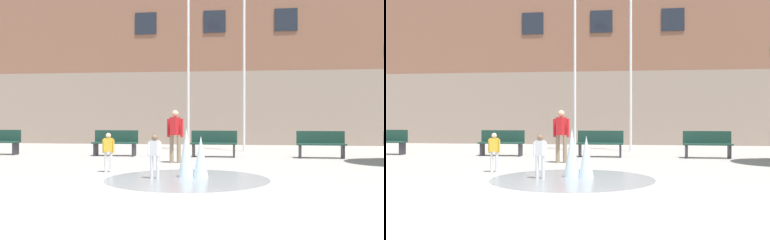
# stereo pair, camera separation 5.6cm
# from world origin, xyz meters

# --- Properties ---
(ground_plane) EXTENTS (100.00, 100.00, 0.00)m
(ground_plane) POSITION_xyz_m (0.00, 0.00, 0.00)
(ground_plane) COLOR gray
(library_building) EXTENTS (36.00, 6.05, 8.16)m
(library_building) POSITION_xyz_m (0.00, 19.07, 4.08)
(library_building) COLOR gray
(library_building) RESTS_ON ground
(splash_fountain) EXTENTS (3.66, 3.66, 1.13)m
(splash_fountain) POSITION_xyz_m (0.42, 3.78, 0.38)
(splash_fountain) COLOR gray
(splash_fountain) RESTS_ON ground
(park_bench_far_left) EXTENTS (1.60, 0.44, 0.91)m
(park_bench_far_left) POSITION_xyz_m (-7.47, 9.25, 0.48)
(park_bench_far_left) COLOR #28282D
(park_bench_far_left) RESTS_ON ground
(park_bench_left_of_flagpoles) EXTENTS (1.60, 0.44, 0.91)m
(park_bench_left_of_flagpoles) POSITION_xyz_m (-3.02, 9.24, 0.48)
(park_bench_left_of_flagpoles) COLOR #28282D
(park_bench_left_of_flagpoles) RESTS_ON ground
(park_bench_under_left_flagpole) EXTENTS (1.60, 0.44, 0.91)m
(park_bench_under_left_flagpole) POSITION_xyz_m (0.51, 9.24, 0.48)
(park_bench_under_left_flagpole) COLOR #28282D
(park_bench_under_left_flagpole) RESTS_ON ground
(park_bench_center) EXTENTS (1.60, 0.44, 0.91)m
(park_bench_center) POSITION_xyz_m (4.12, 9.24, 0.48)
(park_bench_center) COLOR #28282D
(park_bench_center) RESTS_ON ground
(child_running) EXTENTS (0.31, 0.20, 0.99)m
(child_running) POSITION_xyz_m (-0.37, 3.56, 0.58)
(child_running) COLOR silver
(child_running) RESTS_ON ground
(adult_near_bench) EXTENTS (0.50, 0.39, 1.59)m
(adult_near_bench) POSITION_xyz_m (-0.49, 7.07, 0.93)
(adult_near_bench) COLOR #89755B
(adult_near_bench) RESTS_ON ground
(child_in_fountain) EXTENTS (0.31, 0.13, 0.99)m
(child_in_fountain) POSITION_xyz_m (-1.77, 4.57, 0.58)
(child_in_fountain) COLOR silver
(child_in_fountain) RESTS_ON ground
(flagpole_left) EXTENTS (0.80, 0.10, 7.33)m
(flagpole_left) POSITION_xyz_m (-0.73, 12.00, 3.91)
(flagpole_left) COLOR silver
(flagpole_left) RESTS_ON ground
(flagpole_right) EXTENTS (0.80, 0.10, 7.35)m
(flagpole_right) POSITION_xyz_m (1.55, 12.00, 3.92)
(flagpole_right) COLOR silver
(flagpole_right) RESTS_ON ground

